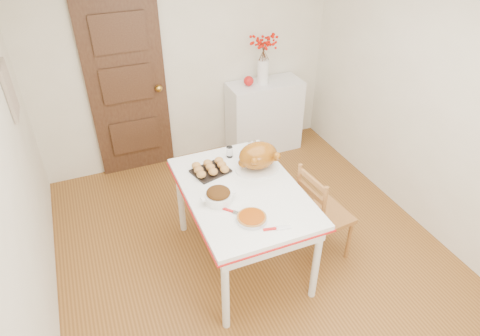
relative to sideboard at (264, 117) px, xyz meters
name	(u,v)px	position (x,y,z in m)	size (l,w,h in m)	color
floor	(257,259)	(-0.90, -1.78, -0.46)	(3.50, 4.00, 0.00)	brown
wall_back	(186,60)	(-0.90, 0.22, 0.79)	(3.50, 0.00, 2.50)	white
wall_left	(11,199)	(-2.65, -1.78, 0.79)	(0.00, 4.00, 2.50)	white
wall_right	(437,106)	(0.85, -1.78, 0.79)	(0.00, 4.00, 2.50)	white
door_back	(128,88)	(-1.60, 0.19, 0.57)	(0.85, 0.06, 2.06)	#331A11
photo_board	(9,90)	(-2.63, -0.58, 1.04)	(0.03, 0.35, 0.45)	#BEB093
sideboard	(264,117)	(0.00, 0.00, 0.00)	(0.91, 0.40, 0.91)	white
kitchen_table	(242,226)	(-1.03, -1.73, -0.04)	(0.94, 1.37, 0.82)	white
chair_oak	(324,213)	(-0.31, -1.91, 0.02)	(0.42, 0.42, 0.95)	#9A6632
berry_vase	(263,59)	(-0.04, 0.00, 0.76)	(0.31, 0.31, 0.60)	white
apple	(249,81)	(-0.22, 0.00, 0.51)	(0.12, 0.12, 0.12)	red
turkey_platter	(258,157)	(-0.79, -1.51, 0.49)	(0.40, 0.32, 0.26)	#945918
pumpkin_pie	(252,218)	(-1.11, -2.11, 0.39)	(0.23, 0.23, 0.05)	#913702
stuffing_dish	(218,196)	(-1.26, -1.80, 0.42)	(0.28, 0.22, 0.11)	#52290C
rolls_tray	(210,168)	(-1.19, -1.40, 0.41)	(0.30, 0.24, 0.08)	#C37F42
pie_server	(277,228)	(-0.98, -2.27, 0.37)	(0.21, 0.06, 0.01)	silver
carving_knife	(237,213)	(-1.18, -2.00, 0.37)	(0.25, 0.06, 0.01)	silver
drinking_glass	(230,152)	(-0.94, -1.23, 0.42)	(0.06, 0.06, 0.10)	white
shaker_pair	(252,145)	(-0.70, -1.18, 0.41)	(0.08, 0.03, 0.08)	white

